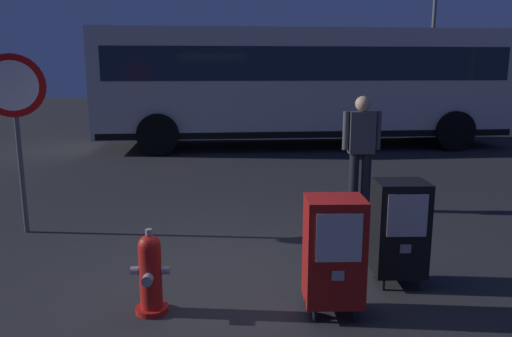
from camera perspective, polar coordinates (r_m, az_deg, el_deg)
ground_plane at (r=4.96m, az=-3.25°, el=-13.08°), size 60.00×60.00×0.00m
fire_hydrant at (r=4.39m, az=-12.02°, el=-11.72°), size 0.33×0.32×0.75m
newspaper_box_primary at (r=4.94m, az=16.14°, el=-6.54°), size 0.48×0.42×1.02m
newspaper_box_secondary at (r=4.24m, az=8.93°, el=-9.27°), size 0.48×0.42×1.02m
stop_sign at (r=6.73m, az=-25.96°, el=6.42°), size 0.71×0.31×2.23m
pedestrian at (r=7.31m, az=11.98°, el=2.48°), size 0.55×0.22×1.67m
bus_near at (r=13.37m, az=5.28°, el=9.95°), size 10.65×3.38×3.00m
bus_far at (r=18.34m, az=12.47°, el=10.15°), size 10.58×3.08×3.00m
street_light_near_left at (r=20.74m, az=19.73°, el=15.73°), size 0.32×0.32×6.53m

